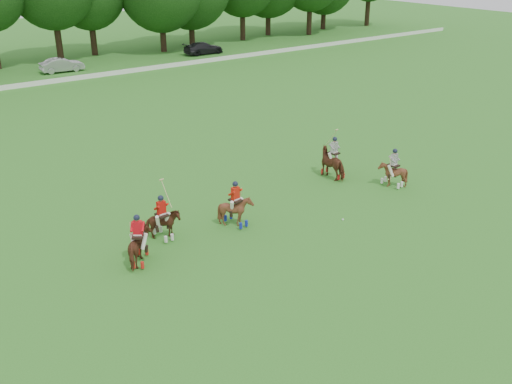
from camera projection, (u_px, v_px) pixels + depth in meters
ground at (302, 260)px, 23.51m from camera, size 180.00×180.00×0.00m
boundary_rail at (27, 85)px, 51.39m from camera, size 120.00×0.10×0.44m
car_mid at (62, 65)px, 57.11m from camera, size 4.29×1.68×1.39m
car_right at (203, 48)px, 66.16m from camera, size 4.77×1.97×1.38m
polo_red_a at (139, 246)px, 23.00m from camera, size 1.65×1.86×2.18m
polo_red_b at (162, 224)px, 24.94m from camera, size 1.38×1.20×2.62m
polo_red_c at (236, 210)px, 26.12m from camera, size 1.33×1.46×2.18m
polo_stripe_a at (333, 163)px, 31.47m from camera, size 1.23×2.01×2.89m
polo_stripe_b at (393, 173)px, 30.31m from camera, size 1.29×1.41×2.13m
polo_ball at (343, 220)px, 26.84m from camera, size 0.09×0.09×0.09m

